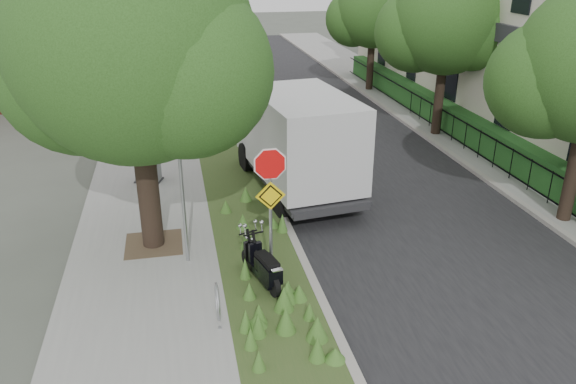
% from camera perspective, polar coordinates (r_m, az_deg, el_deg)
% --- Properties ---
extents(ground, '(120.00, 120.00, 0.00)m').
position_cam_1_polar(ground, '(12.58, 5.19, -9.96)').
color(ground, '#4C5147').
rests_on(ground, ground).
extents(sidewalk_near, '(3.50, 60.00, 0.12)m').
position_cam_1_polar(sidewalk_near, '(21.18, -13.91, 3.83)').
color(sidewalk_near, gray).
rests_on(sidewalk_near, ground).
extents(verge, '(2.00, 60.00, 0.12)m').
position_cam_1_polar(verge, '(21.22, -6.48, 4.42)').
color(verge, '#344F22').
rests_on(verge, ground).
extents(kerb_near, '(0.20, 60.00, 0.13)m').
position_cam_1_polar(kerb_near, '(21.33, -3.80, 4.63)').
color(kerb_near, '#9E9991').
rests_on(kerb_near, ground).
extents(road, '(7.00, 60.00, 0.01)m').
position_cam_1_polar(road, '(22.07, 5.27, 5.07)').
color(road, black).
rests_on(road, ground).
extents(kerb_far, '(0.20, 60.00, 0.13)m').
position_cam_1_polar(kerb_far, '(23.28, 13.59, 5.64)').
color(kerb_far, '#9E9991').
rests_on(kerb_far, ground).
extents(footpath_far, '(3.20, 60.00, 0.12)m').
position_cam_1_polar(footpath_far, '(24.04, 17.29, 5.78)').
color(footpath_far, gray).
rests_on(footpath_far, ground).
extents(street_tree_main, '(6.21, 5.54, 7.66)m').
position_cam_1_polar(street_tree_main, '(13.08, -15.77, 13.32)').
color(street_tree_main, black).
rests_on(street_tree_main, ground).
extents(bare_post, '(0.08, 0.08, 4.00)m').
position_cam_1_polar(bare_post, '(12.75, -10.76, 0.94)').
color(bare_post, '#A5A8AD').
rests_on(bare_post, ground).
extents(bike_hoop, '(0.06, 0.78, 0.77)m').
position_cam_1_polar(bike_hoop, '(11.40, -7.19, -10.99)').
color(bike_hoop, '#A5A8AD').
rests_on(bike_hoop, ground).
extents(sign_assembly, '(0.94, 0.08, 3.22)m').
position_cam_1_polar(sign_assembly, '(11.69, -1.81, 0.35)').
color(sign_assembly, '#A5A8AD').
rests_on(sign_assembly, ground).
extents(fence_far, '(0.04, 24.00, 1.00)m').
position_cam_1_polar(fence_far, '(23.42, 15.30, 7.11)').
color(fence_far, black).
rests_on(fence_far, ground).
extents(hedge_far, '(1.00, 24.00, 1.10)m').
position_cam_1_polar(hedge_far, '(23.74, 16.82, 7.16)').
color(hedge_far, '#214F1C').
rests_on(hedge_far, footpath_far).
extents(terrace_houses, '(7.40, 26.40, 8.20)m').
position_cam_1_polar(terrace_houses, '(25.00, 25.32, 14.95)').
color(terrace_houses, beige).
rests_on(terrace_houses, ground).
extents(brick_building, '(9.40, 10.40, 8.30)m').
position_cam_1_polar(brick_building, '(32.74, -23.83, 16.79)').
color(brick_building, maroon).
rests_on(brick_building, ground).
extents(far_tree_b, '(4.83, 4.31, 6.56)m').
position_cam_1_polar(far_tree_b, '(22.64, 15.64, 16.14)').
color(far_tree_b, black).
rests_on(far_tree_b, ground).
extents(far_tree_c, '(4.37, 3.89, 5.93)m').
position_cam_1_polar(far_tree_c, '(30.00, 8.52, 17.49)').
color(far_tree_c, black).
rests_on(far_tree_c, ground).
extents(scooter_near, '(0.65, 1.47, 0.72)m').
position_cam_1_polar(scooter_near, '(12.46, -2.62, -7.68)').
color(scooter_near, black).
rests_on(scooter_near, ground).
extents(scooter_far, '(0.59, 1.58, 0.77)m').
position_cam_1_polar(scooter_far, '(12.26, -2.18, -8.13)').
color(scooter_far, black).
rests_on(scooter_far, ground).
extents(box_truck, '(3.01, 6.16, 2.68)m').
position_cam_1_polar(box_truck, '(16.87, 0.90, 5.59)').
color(box_truck, '#262628').
rests_on(box_truck, ground).
extents(utility_cabinet, '(0.94, 0.77, 1.09)m').
position_cam_1_polar(utility_cabinet, '(18.29, -14.09, 2.64)').
color(utility_cabinet, '#262628').
rests_on(utility_cabinet, ground).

